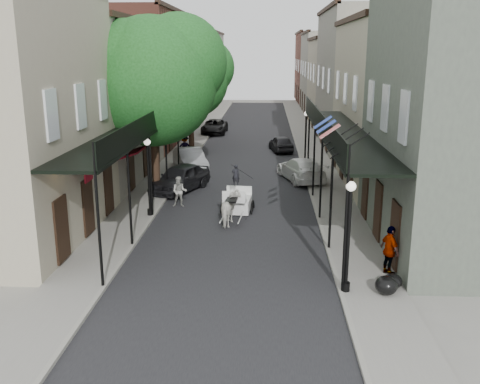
# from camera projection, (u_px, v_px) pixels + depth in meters

# --- Properties ---
(ground) EXTENTS (140.00, 140.00, 0.00)m
(ground) POSITION_uv_depth(u_px,v_px,m) (226.00, 268.00, 19.74)
(ground) COLOR gray
(ground) RESTS_ON ground
(road) EXTENTS (8.00, 90.00, 0.01)m
(road) POSITION_uv_depth(u_px,v_px,m) (247.00, 160.00, 39.05)
(road) COLOR black
(road) RESTS_ON ground
(sidewalk_left) EXTENTS (2.20, 90.00, 0.12)m
(sidewalk_left) POSITION_uv_depth(u_px,v_px,m) (179.00, 159.00, 39.28)
(sidewalk_left) COLOR gray
(sidewalk_left) RESTS_ON ground
(sidewalk_right) EXTENTS (2.20, 90.00, 0.12)m
(sidewalk_right) POSITION_uv_depth(u_px,v_px,m) (315.00, 160.00, 38.79)
(sidewalk_right) COLOR gray
(sidewalk_right) RESTS_ON ground
(building_row_left) EXTENTS (5.00, 80.00, 10.50)m
(building_row_left) POSITION_uv_depth(u_px,v_px,m) (155.00, 80.00, 47.78)
(building_row_left) COLOR #A59E84
(building_row_left) RESTS_ON ground
(building_row_right) EXTENTS (5.00, 80.00, 10.50)m
(building_row_right) POSITION_uv_depth(u_px,v_px,m) (349.00, 80.00, 46.94)
(building_row_right) COLOR gray
(building_row_right) RESTS_ON ground
(gallery_left) EXTENTS (2.20, 18.05, 4.88)m
(gallery_left) POSITION_uv_depth(u_px,v_px,m) (137.00, 131.00, 25.67)
(gallery_left) COLOR black
(gallery_left) RESTS_ON sidewalk_left
(gallery_right) EXTENTS (2.20, 18.05, 4.88)m
(gallery_right) POSITION_uv_depth(u_px,v_px,m) (338.00, 132.00, 25.21)
(gallery_right) COLOR black
(gallery_right) RESTS_ON sidewalk_right
(tree_near) EXTENTS (7.31, 6.80, 9.63)m
(tree_near) POSITION_uv_depth(u_px,v_px,m) (160.00, 76.00, 28.11)
(tree_near) COLOR #382619
(tree_near) RESTS_ON sidewalk_left
(tree_far) EXTENTS (6.45, 6.00, 8.61)m
(tree_far) POSITION_uv_depth(u_px,v_px,m) (195.00, 76.00, 41.80)
(tree_far) COLOR #382619
(tree_far) RESTS_ON sidewalk_left
(lamppost_right_near) EXTENTS (0.32, 0.32, 3.71)m
(lamppost_right_near) POSITION_uv_depth(u_px,v_px,m) (348.00, 235.00, 17.08)
(lamppost_right_near) COLOR black
(lamppost_right_near) RESTS_ON sidewalk_right
(lamppost_left) EXTENTS (0.32, 0.32, 3.71)m
(lamppost_left) POSITION_uv_depth(u_px,v_px,m) (149.00, 176.00, 25.21)
(lamppost_left) COLOR black
(lamppost_left) RESTS_ON sidewalk_left
(lamppost_right_far) EXTENTS (0.32, 0.32, 3.71)m
(lamppost_right_far) POSITION_uv_depth(u_px,v_px,m) (306.00, 137.00, 36.39)
(lamppost_right_far) COLOR black
(lamppost_right_far) RESTS_ON sidewalk_right
(horse) EXTENTS (0.96, 1.86, 1.52)m
(horse) POSITION_uv_depth(u_px,v_px,m) (231.00, 209.00, 24.47)
(horse) COLOR white
(horse) RESTS_ON ground
(carriage) EXTENTS (1.68, 2.33, 2.54)m
(carriage) POSITION_uv_depth(u_px,v_px,m) (238.00, 191.00, 26.68)
(carriage) COLOR black
(carriage) RESTS_ON ground
(pedestrian_walking) EXTENTS (0.80, 0.64, 1.59)m
(pedestrian_walking) POSITION_uv_depth(u_px,v_px,m) (180.00, 192.00, 27.30)
(pedestrian_walking) COLOR #9D9E95
(pedestrian_walking) RESTS_ON ground
(pedestrian_sidewalk_left) EXTENTS (1.27, 0.89, 1.79)m
(pedestrian_sidewalk_left) POSITION_uv_depth(u_px,v_px,m) (185.00, 147.00, 38.50)
(pedestrian_sidewalk_left) COLOR gray
(pedestrian_sidewalk_left) RESTS_ON sidewalk_left
(pedestrian_sidewalk_right) EXTENTS (0.77, 1.13, 1.78)m
(pedestrian_sidewalk_right) POSITION_uv_depth(u_px,v_px,m) (390.00, 251.00, 18.65)
(pedestrian_sidewalk_right) COLOR gray
(pedestrian_sidewalk_right) RESTS_ON sidewalk_right
(car_left_near) EXTENTS (3.42, 4.89, 1.55)m
(car_left_near) POSITION_uv_depth(u_px,v_px,m) (180.00, 178.00, 30.33)
(car_left_near) COLOR black
(car_left_near) RESTS_ON ground
(car_left_mid) EXTENTS (3.05, 4.88, 1.52)m
(car_left_mid) POSITION_uv_depth(u_px,v_px,m) (190.00, 160.00, 35.40)
(car_left_mid) COLOR #939397
(car_left_mid) RESTS_ON ground
(car_left_far) EXTENTS (2.33, 4.90, 1.35)m
(car_left_far) POSITION_uv_depth(u_px,v_px,m) (215.00, 127.00, 51.58)
(car_left_far) COLOR black
(car_left_far) RESTS_ON ground
(car_right_near) EXTENTS (3.23, 5.23, 1.42)m
(car_right_near) POSITION_uv_depth(u_px,v_px,m) (301.00, 169.00, 32.90)
(car_right_near) COLOR white
(car_right_near) RESTS_ON ground
(car_right_far) EXTENTS (2.14, 3.99, 1.29)m
(car_right_far) POSITION_uv_depth(u_px,v_px,m) (281.00, 143.00, 42.39)
(car_right_far) COLOR black
(car_right_far) RESTS_ON ground
(trash_bags) EXTENTS (0.99, 1.14, 0.62)m
(trash_bags) POSITION_uv_depth(u_px,v_px,m) (389.00, 284.00, 17.41)
(trash_bags) COLOR black
(trash_bags) RESTS_ON sidewalk_right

